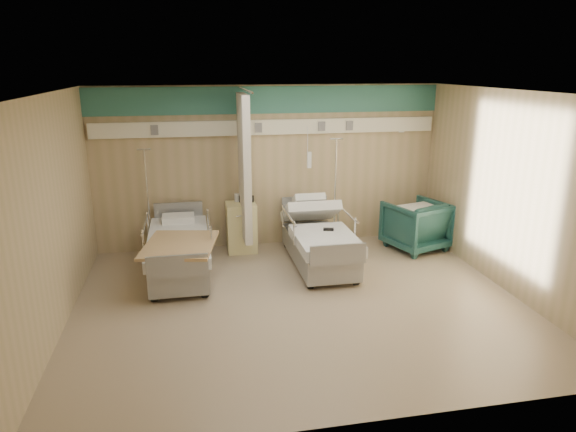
% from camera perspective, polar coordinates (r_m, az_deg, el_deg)
% --- Properties ---
extents(ground, '(6.00, 5.00, 0.00)m').
position_cam_1_polar(ground, '(7.10, 1.26, -9.60)').
color(ground, gray).
rests_on(ground, ground).
extents(room_walls, '(6.04, 5.04, 2.82)m').
position_cam_1_polar(room_walls, '(6.74, 0.65, 5.71)').
color(room_walls, tan).
rests_on(room_walls, ground).
extents(bed_right, '(1.00, 2.16, 0.63)m').
position_cam_1_polar(bed_right, '(8.27, 3.44, -3.38)').
color(bed_right, silver).
rests_on(bed_right, ground).
extents(bed_left, '(1.00, 2.16, 0.63)m').
position_cam_1_polar(bed_left, '(8.04, -11.98, -4.33)').
color(bed_left, silver).
rests_on(bed_left, ground).
extents(bedside_cabinet, '(0.50, 0.48, 0.85)m').
position_cam_1_polar(bedside_cabinet, '(8.89, -5.20, -1.25)').
color(bedside_cabinet, '#F6E999').
rests_on(bedside_cabinet, ground).
extents(visitor_armchair, '(1.17, 1.19, 0.86)m').
position_cam_1_polar(visitor_armchair, '(9.21, 14.02, -1.01)').
color(visitor_armchair, '#1B4541').
rests_on(visitor_armchair, ground).
extents(waffle_blanket, '(0.82, 0.77, 0.08)m').
position_cam_1_polar(waffle_blanket, '(9.08, 14.52, 1.77)').
color(waffle_blanket, white).
rests_on(waffle_blanket, visitor_armchair).
extents(iv_stand_right, '(0.34, 0.34, 1.92)m').
position_cam_1_polar(iv_stand_right, '(9.16, 5.15, -0.90)').
color(iv_stand_right, silver).
rests_on(iv_stand_right, ground).
extents(iv_stand_left, '(0.33, 0.33, 1.82)m').
position_cam_1_polar(iv_stand_left, '(8.97, -15.01, -1.94)').
color(iv_stand_left, silver).
rests_on(iv_stand_left, ground).
extents(call_remote, '(0.17, 0.11, 0.04)m').
position_cam_1_polar(call_remote, '(8.04, 4.52, -1.49)').
color(call_remote, black).
rests_on(call_remote, bed_right).
extents(tan_blanket, '(1.17, 1.37, 0.04)m').
position_cam_1_polar(tan_blanket, '(7.49, -11.92, -3.15)').
color(tan_blanket, tan).
rests_on(tan_blanket, bed_left).
extents(toiletry_bag, '(0.25, 0.21, 0.12)m').
position_cam_1_polar(toiletry_bag, '(8.82, -4.65, 1.91)').
color(toiletry_bag, black).
rests_on(toiletry_bag, bedside_cabinet).
extents(white_cup, '(0.11, 0.11, 0.14)m').
position_cam_1_polar(white_cup, '(8.88, -5.67, 2.04)').
color(white_cup, white).
rests_on(white_cup, bedside_cabinet).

